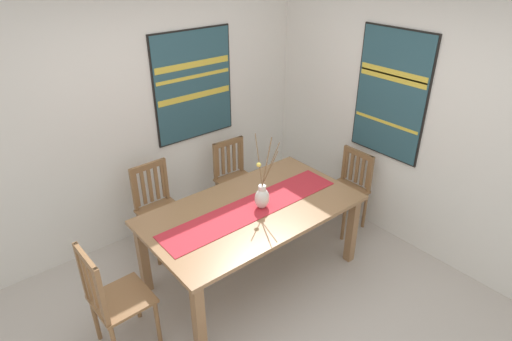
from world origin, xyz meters
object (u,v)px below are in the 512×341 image
Objects in this scene: centerpiece_vase at (262,196)px; chair_0 at (114,298)px; chair_1 at (158,206)px; chair_2 at (235,177)px; painting_on_back_wall at (193,86)px; painting_on_side_wall at (391,95)px; chair_3 at (348,187)px; dining_table at (252,217)px.

centerpiece_vase is 1.47m from chair_0.
chair_1 is 1.03× the size of chair_2.
chair_1 is at bearing 46.92° from chair_0.
chair_2 is at bearing -0.17° from chair_1.
painting_on_side_wall is (1.33, -1.55, 0.01)m from painting_on_back_wall.
chair_3 is (2.69, -0.03, -0.02)m from chair_0.
dining_table is 1.67× the size of painting_on_back_wall.
dining_table is at bearing 179.31° from chair_3.
centerpiece_vase is at bearing -178.46° from chair_3.
centerpiece_vase is 0.52× the size of painting_on_side_wall.
chair_1 is 1.06× the size of chair_3.
centerpiece_vase reaches higher than chair_3.
painting_on_back_wall reaches higher than chair_2.
painting_on_side_wall is at bearing -37.24° from chair_3.
centerpiece_vase is 0.72× the size of chair_1.
painting_on_side_wall reaches higher than chair_2.
painting_on_back_wall reaches higher than chair_0.
chair_0 is 2.69m from chair_3.
dining_table is 0.23m from centerpiece_vase.
dining_table is at bearing 145.30° from centerpiece_vase.
centerpiece_vase is 1.34m from chair_3.
painting_on_side_wall is at bearing -49.20° from painting_on_back_wall.
chair_0 is at bearing -133.08° from chair_1.
chair_1 is at bearing 151.96° from chair_3.
painting_on_back_wall is (1.62, 1.32, 1.03)m from chair_0.
dining_table is 2.19× the size of chair_3.
centerpiece_vase is at bearing -34.70° from dining_table.
chair_1 is (-0.47, 0.95, -0.17)m from dining_table.
chair_0 is at bearing 179.31° from chair_3.
painting_on_back_wall reaches higher than centerpiece_vase.
chair_0 is 2.33m from painting_on_back_wall.
painting_on_back_wall is 2.04m from painting_on_side_wall.
chair_3 is (1.28, 0.03, -0.41)m from centerpiece_vase.
chair_0 reaches higher than dining_table.
chair_1 is at bearing 179.83° from chair_2.
chair_1 is at bearing -152.98° from painting_on_back_wall.
painting_on_back_wall is 0.91× the size of painting_on_side_wall.
chair_1 is 2.60m from painting_on_side_wall.
painting_on_side_wall is (2.95, -0.23, 1.05)m from chair_0.
chair_2 is (0.51, 0.95, -0.18)m from dining_table.
chair_0 is 1.05× the size of chair_1.
dining_table is at bearing 172.42° from painting_on_side_wall.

